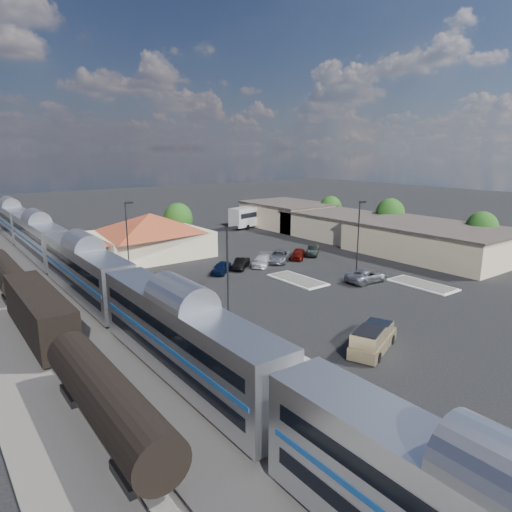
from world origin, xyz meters
TOP-DOWN VIEW (x-y plane):
  - ground at (0.00, 0.00)m, footprint 280.00×280.00m
  - railbed at (-21.00, 8.00)m, footprint 16.00×100.00m
  - platform at (-12.00, 6.00)m, footprint 5.50×92.00m
  - passenger_train at (-18.00, 9.74)m, footprint 3.00×104.00m
  - freight_cars at (-24.00, 2.18)m, footprint 2.80×46.00m
  - station_depot at (-4.56, 24.00)m, footprint 18.35×12.24m
  - buildings_east at (28.00, 14.28)m, footprint 14.40×51.40m
  - traffic_island_south at (4.00, 2.00)m, footprint 3.30×7.50m
  - traffic_island_north at (14.00, -8.00)m, footprint 3.30×7.50m
  - lamp_plat_s at (-10.90, -6.00)m, footprint 1.08×0.25m
  - lamp_plat_n at (-10.90, 16.00)m, footprint 1.08×0.25m
  - lamp_lot at (12.10, 0.00)m, footprint 1.08×0.25m
  - tree_east_a at (34.00, -4.00)m, footprint 4.56×4.56m
  - tree_east_b at (34.00, 12.00)m, footprint 4.94×4.94m
  - tree_east_c at (34.00, 26.00)m, footprint 4.41×4.41m
  - tree_depot at (3.00, 30.00)m, footprint 4.71×4.71m
  - pickup_truck at (-4.10, -15.71)m, footprint 6.16×4.14m
  - suv at (10.04, -3.31)m, footprint 5.61×2.76m
  - coach_bus at (22.93, 35.78)m, footprint 13.02×5.65m
  - person_a at (-11.50, -1.07)m, footprint 0.65×0.78m
  - person_b at (-12.72, -3.68)m, footprint 0.92×1.01m
  - parked_car_a at (-1.50, 10.06)m, footprint 4.34×4.00m
  - parked_car_b at (1.70, 10.36)m, footprint 4.14×3.87m
  - parked_car_c at (4.90, 10.06)m, footprint 5.03×4.69m
  - parked_car_d at (8.10, 10.36)m, footprint 5.84×5.34m
  - parked_car_e at (11.30, 10.06)m, footprint 4.33×4.06m
  - parked_car_f at (14.50, 10.36)m, footprint 4.22×3.97m

SIDE VIEW (x-z plane):
  - ground at x=0.00m, z-range 0.00..0.00m
  - railbed at x=-21.00m, z-range 0.00..0.12m
  - platform at x=-12.00m, z-range 0.00..0.18m
  - traffic_island_south at x=4.00m, z-range 0.00..0.21m
  - traffic_island_north at x=14.00m, z-range 0.00..0.21m
  - parked_car_b at x=1.70m, z-range 0.00..1.39m
  - parked_car_f at x=14.50m, z-range 0.00..1.42m
  - parked_car_c at x=4.90m, z-range 0.00..1.42m
  - parked_car_a at x=-1.50m, z-range 0.00..1.44m
  - parked_car_e at x=11.30m, z-range 0.00..1.44m
  - parked_car_d at x=8.10m, z-range 0.00..1.51m
  - suv at x=10.04m, z-range 0.00..1.53m
  - pickup_truck at x=-4.10m, z-range -0.05..1.95m
  - person_b at x=-12.72m, z-range 0.18..1.86m
  - person_a at x=-11.50m, z-range 0.18..2.03m
  - freight_cars at x=-24.00m, z-range -0.07..3.93m
  - buildings_east at x=28.00m, z-range -0.13..4.67m
  - coach_bus at x=22.93m, z-range 0.31..4.39m
  - passenger_train at x=-18.00m, z-range 0.09..5.64m
  - station_depot at x=-4.56m, z-range 0.03..6.23m
  - tree_east_c at x=34.00m, z-range 0.66..6.87m
  - tree_east_a at x=34.00m, z-range 0.68..7.10m
  - tree_depot at x=3.00m, z-range 0.71..7.34m
  - tree_east_b at x=34.00m, z-range 0.74..7.70m
  - lamp_plat_s at x=-10.90m, z-range 0.84..9.84m
  - lamp_plat_n at x=-10.90m, z-range 0.84..9.84m
  - lamp_lot at x=12.10m, z-range 0.84..9.84m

